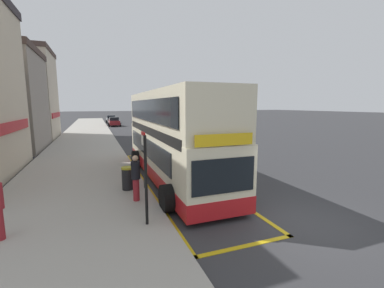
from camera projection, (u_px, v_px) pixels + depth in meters
ground_plane at (139, 131)px, 37.71m from camera, size 260.00×260.00×0.00m
pavement_near at (88, 132)px, 35.23m from camera, size 6.00×76.00×0.14m
double_decker_bus at (172, 139)px, 13.00m from camera, size 3.15×11.35×4.40m
bus_bay_markings at (173, 178)px, 13.22m from camera, size 3.11×13.87×0.01m
bus_stop_sign at (145, 171)px, 7.69m from camera, size 0.09×0.51×2.81m
terrace_end at (10, 94)px, 27.89m from camera, size 8.77×7.77×9.92m
parked_car_grey_far at (111, 119)px, 54.07m from camera, size 2.09×4.20×1.62m
parked_car_maroon_across at (114, 122)px, 45.92m from camera, size 2.09×4.20×1.62m
parked_car_grey_distant at (174, 125)px, 37.66m from camera, size 2.09×4.20×1.62m
pedestrian_waiting_near_sign at (136, 176)px, 9.66m from camera, size 0.34×0.34×1.76m
litter_bin at (128, 178)px, 11.04m from camera, size 0.51×0.51×0.98m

